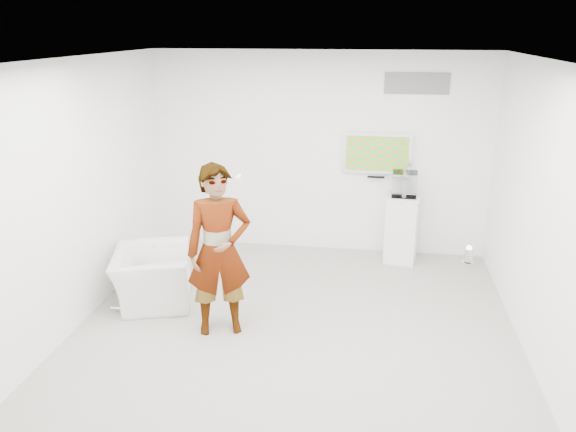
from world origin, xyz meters
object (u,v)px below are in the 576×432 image
object	(u,v)px
armchair	(152,277)
pedestal	(401,228)
person	(219,251)
floor_uplight	(468,256)
tv	(377,153)

from	to	relation	value
armchair	pedestal	xyz separation A→B (m)	(3.13, 1.81, 0.16)
person	pedestal	distance (m)	3.19
person	armchair	distance (m)	1.34
armchair	floor_uplight	xyz separation A→B (m)	(4.10, 1.75, -0.19)
tv	floor_uplight	bearing A→B (deg)	-14.02
tv	person	distance (m)	3.19
pedestal	floor_uplight	size ratio (longest dim) A/B	3.36
tv	armchair	xyz separation A→B (m)	(-2.72, -2.09, -1.21)
armchair	floor_uplight	size ratio (longest dim) A/B	3.46
armchair	pedestal	size ratio (longest dim) A/B	1.03
floor_uplight	armchair	bearing A→B (deg)	-156.91
person	pedestal	world-z (taller)	person
tv	pedestal	world-z (taller)	tv
tv	pedestal	distance (m)	1.16
pedestal	floor_uplight	xyz separation A→B (m)	(0.97, -0.07, -0.35)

